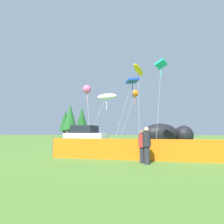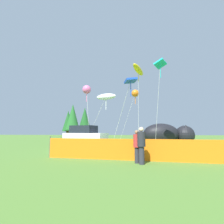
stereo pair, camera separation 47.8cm
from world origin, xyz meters
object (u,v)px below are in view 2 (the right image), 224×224
kite_orange_flower (135,93)px  spectator_in_black_shirt (141,144)px  folding_chair (141,147)px  kite_pink_octopus (87,90)px  kite_blue_box (130,82)px  kite_yellow_hero (138,70)px  kite_teal_diamond (160,65)px  kite_white_ghost (106,97)px  spectator_in_green_shirt (137,145)px  inflatable_cat (168,135)px  parked_car (85,137)px

kite_orange_flower → spectator_in_black_shirt: bearing=-89.8°
folding_chair → kite_pink_octopus: kite_pink_octopus is taller
kite_blue_box → kite_yellow_hero: bearing=79.1°
kite_orange_flower → folding_chair: bearing=-89.1°
kite_orange_flower → kite_teal_diamond: kite_teal_diamond is taller
spectator_in_black_shirt → kite_orange_flower: (-0.03, 12.20, 5.14)m
kite_blue_box → kite_white_ghost: bearing=129.5°
kite_yellow_hero → kite_blue_box: bearing=-100.9°
kite_yellow_hero → spectator_in_green_shirt: bearing=-93.0°
spectator_in_green_shirt → kite_yellow_hero: kite_yellow_hero is taller
kite_pink_octopus → folding_chair: bearing=-46.4°
folding_chair → kite_orange_flower: (-0.15, 8.95, 5.56)m
kite_teal_diamond → kite_white_ghost: bearing=165.2°
spectator_in_black_shirt → folding_chair: bearing=88.0°
inflatable_cat → spectator_in_green_shirt: inflatable_cat is taller
folding_chair → kite_orange_flower: size_ratio=0.14×
kite_white_ghost → kite_yellow_hero: 4.60m
folding_chair → inflatable_cat: bearing=165.1°
kite_yellow_hero → kite_teal_diamond: bearing=-54.1°
spectator_in_green_shirt → kite_orange_flower: size_ratio=0.25×
spectator_in_green_shirt → kite_yellow_hero: bearing=87.0°
folding_chair → kite_blue_box: kite_blue_box is taller
spectator_in_green_shirt → kite_white_ghost: 9.21m
kite_blue_box → inflatable_cat: bearing=61.1°
kite_white_ghost → kite_yellow_hero: kite_yellow_hero is taller
kite_teal_diamond → kite_yellow_hero: 3.19m
inflatable_cat → kite_orange_flower: size_ratio=0.96×
spectator_in_black_shirt → kite_orange_flower: 13.24m
folding_chair → kite_yellow_hero: 9.59m
inflatable_cat → folding_chair: bearing=-120.8°
folding_chair → parked_car: bearing=-123.8°
parked_car → kite_orange_flower: 8.52m
spectator_in_black_shirt → kite_yellow_hero: bearing=88.3°
spectator_in_green_shirt → folding_chair: bearing=83.7°
spectator_in_green_shirt → parked_car: bearing=123.3°
folding_chair → kite_blue_box: 5.37m
inflatable_cat → spectator_in_black_shirt: 13.37m
kite_orange_flower → kite_blue_box: 7.10m
folding_chair → inflatable_cat: 10.26m
spectator_in_black_shirt → kite_teal_diamond: kite_teal_diamond is taller
kite_orange_flower → inflatable_cat: bearing=9.7°
spectator_in_green_shirt → kite_pink_octopus: (-4.89, 8.41, 4.99)m
spectator_in_green_shirt → kite_teal_diamond: (2.32, 6.45, 6.54)m
inflatable_cat → spectator_in_green_shirt: (-3.93, -12.53, -0.26)m
kite_yellow_hero → kite_blue_box: size_ratio=1.47×
inflatable_cat → kite_orange_flower: (-3.75, -0.64, 4.96)m
parked_car → folding_chair: (4.91, -4.06, -0.47)m
inflatable_cat → kite_teal_diamond: kite_teal_diamond is taller
parked_car → kite_teal_diamond: 9.44m
folding_chair → spectator_in_green_shirt: size_ratio=0.58×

